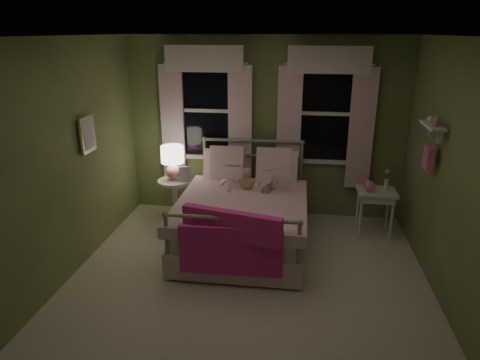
# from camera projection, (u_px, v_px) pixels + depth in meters

# --- Properties ---
(room_shell) EXTENTS (4.20, 4.20, 4.20)m
(room_shell) POSITION_uv_depth(u_px,v_px,m) (246.00, 175.00, 4.23)
(room_shell) COLOR silver
(room_shell) RESTS_ON ground
(bed) EXTENTS (1.58, 2.04, 1.18)m
(bed) POSITION_uv_depth(u_px,v_px,m) (244.00, 216.00, 5.51)
(bed) COLOR white
(bed) RESTS_ON ground
(pink_throw) EXTENTS (1.10, 0.35, 0.71)m
(pink_throw) POSITION_uv_depth(u_px,v_px,m) (231.00, 236.00, 4.48)
(pink_throw) COLOR #F830A2
(pink_throw) RESTS_ON bed
(child_left) EXTENTS (0.28, 0.21, 0.69)m
(child_left) POSITION_uv_depth(u_px,v_px,m) (227.00, 166.00, 5.77)
(child_left) COLOR #F7D1DD
(child_left) RESTS_ON bed
(child_right) EXTENTS (0.34, 0.28, 0.65)m
(child_right) POSITION_uv_depth(u_px,v_px,m) (269.00, 170.00, 5.70)
(child_right) COLOR #F7D1DD
(child_right) RESTS_ON bed
(book_left) EXTENTS (0.21, 0.13, 0.26)m
(book_left) POSITION_uv_depth(u_px,v_px,m) (224.00, 169.00, 5.52)
(book_left) COLOR beige
(book_left) RESTS_ON child_left
(book_right) EXTENTS (0.23, 0.18, 0.26)m
(book_right) POSITION_uv_depth(u_px,v_px,m) (267.00, 174.00, 5.46)
(book_right) COLOR beige
(book_right) RESTS_ON child_right
(teddy_bear) EXTENTS (0.23, 0.19, 0.31)m
(teddy_bear) POSITION_uv_depth(u_px,v_px,m) (246.00, 180.00, 5.62)
(teddy_bear) COLOR tan
(teddy_bear) RESTS_ON bed
(nightstand_left) EXTENTS (0.46, 0.46, 0.65)m
(nightstand_left) POSITION_uv_depth(u_px,v_px,m) (175.00, 195.00, 6.11)
(nightstand_left) COLOR white
(nightstand_left) RESTS_ON ground
(table_lamp) EXTENTS (0.32, 0.32, 0.48)m
(table_lamp) POSITION_uv_depth(u_px,v_px,m) (173.00, 159.00, 5.94)
(table_lamp) COLOR pink
(table_lamp) RESTS_ON nightstand_left
(book_nightstand) EXTENTS (0.23, 0.27, 0.02)m
(book_nightstand) POSITION_uv_depth(u_px,v_px,m) (179.00, 182.00, 5.95)
(book_nightstand) COLOR beige
(book_nightstand) RESTS_ON nightstand_left
(nightstand_right) EXTENTS (0.50, 0.40, 0.64)m
(nightstand_right) POSITION_uv_depth(u_px,v_px,m) (376.00, 197.00, 5.68)
(nightstand_right) COLOR white
(nightstand_right) RESTS_ON ground
(pink_toy) EXTENTS (0.14, 0.18, 0.14)m
(pink_toy) POSITION_uv_depth(u_px,v_px,m) (370.00, 186.00, 5.64)
(pink_toy) COLOR pink
(pink_toy) RESTS_ON nightstand_right
(bud_vase) EXTENTS (0.06, 0.06, 0.28)m
(bud_vase) POSITION_uv_depth(u_px,v_px,m) (387.00, 180.00, 5.64)
(bud_vase) COLOR white
(bud_vase) RESTS_ON nightstand_right
(window_left) EXTENTS (1.34, 0.13, 1.96)m
(window_left) POSITION_uv_depth(u_px,v_px,m) (206.00, 106.00, 6.14)
(window_left) COLOR black
(window_left) RESTS_ON room_shell
(window_right) EXTENTS (1.34, 0.13, 1.96)m
(window_right) POSITION_uv_depth(u_px,v_px,m) (326.00, 109.00, 5.91)
(window_right) COLOR black
(window_right) RESTS_ON room_shell
(wall_shelf) EXTENTS (0.15, 0.50, 0.60)m
(wall_shelf) POSITION_uv_depth(u_px,v_px,m) (431.00, 142.00, 4.56)
(wall_shelf) COLOR white
(wall_shelf) RESTS_ON room_shell
(framed_picture) EXTENTS (0.03, 0.32, 0.42)m
(framed_picture) POSITION_uv_depth(u_px,v_px,m) (88.00, 135.00, 4.98)
(framed_picture) COLOR beige
(framed_picture) RESTS_ON room_shell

